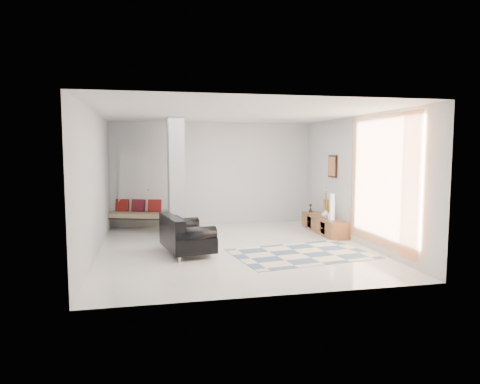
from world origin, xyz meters
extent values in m
plane|color=silver|center=(0.00, 0.00, 0.00)|extent=(6.00, 6.00, 0.00)
plane|color=white|center=(0.00, 0.00, 2.80)|extent=(6.00, 6.00, 0.00)
plane|color=silver|center=(0.00, 3.00, 1.40)|extent=(6.00, 0.00, 6.00)
plane|color=silver|center=(0.00, -3.00, 1.40)|extent=(6.00, 0.00, 6.00)
plane|color=silver|center=(-2.75, 0.00, 1.40)|extent=(0.00, 6.00, 6.00)
plane|color=silver|center=(2.75, 0.00, 1.40)|extent=(0.00, 6.00, 6.00)
cube|color=#A8AEAF|center=(-1.10, 1.60, 1.40)|extent=(0.35, 1.20, 2.80)
cube|color=silver|center=(-2.10, 2.96, 1.02)|extent=(0.85, 0.06, 2.04)
plane|color=#FF8E43|center=(2.67, -1.15, 1.45)|extent=(0.00, 2.55, 2.55)
cube|color=black|center=(2.72, 1.20, 1.65)|extent=(0.04, 0.45, 0.55)
cube|color=brown|center=(2.52, 1.20, 0.20)|extent=(0.45, 1.99, 0.40)
cube|color=black|center=(2.30, 0.76, 0.20)|extent=(0.02, 0.27, 0.28)
cube|color=black|center=(2.30, 1.65, 0.20)|extent=(0.02, 0.27, 0.28)
cube|color=#F4A847|center=(2.70, 1.48, 0.60)|extent=(0.09, 0.32, 0.40)
cube|color=silver|center=(2.42, 0.76, 0.46)|extent=(0.04, 0.10, 0.12)
cylinder|color=silver|center=(-1.20, -0.82, 0.05)|extent=(0.05, 0.05, 0.10)
cylinder|color=silver|center=(-1.41, 0.29, 0.05)|extent=(0.05, 0.05, 0.10)
cylinder|color=silver|center=(-0.59, -0.71, 0.05)|extent=(0.05, 0.05, 0.10)
cylinder|color=silver|center=(-0.80, 0.41, 0.05)|extent=(0.05, 0.05, 0.10)
cube|color=black|center=(-1.00, -0.21, 0.25)|extent=(1.06, 1.50, 0.30)
cube|color=black|center=(-1.31, -0.27, 0.58)|extent=(0.45, 1.39, 0.36)
cylinder|color=black|center=(-0.90, -0.77, 0.48)|extent=(0.82, 0.42, 0.28)
cylinder|color=black|center=(-1.10, 0.35, 0.48)|extent=(0.82, 0.42, 0.28)
cube|color=black|center=(-1.19, -0.24, 0.60)|extent=(0.23, 0.52, 0.31)
cylinder|color=black|center=(-2.91, 2.52, 0.20)|extent=(0.04, 0.04, 0.40)
cylinder|color=black|center=(-1.13, 1.94, 0.20)|extent=(0.04, 0.04, 0.40)
cylinder|color=black|center=(-2.67, 3.26, 0.20)|extent=(0.04, 0.04, 0.40)
cylinder|color=black|center=(-0.89, 2.68, 0.20)|extent=(0.04, 0.04, 0.40)
cube|color=beige|center=(-1.90, 2.60, 0.38)|extent=(2.04, 1.34, 0.12)
cube|color=maroon|center=(-2.43, 2.93, 0.60)|extent=(0.37, 0.26, 0.33)
cube|color=maroon|center=(-2.01, 2.79, 0.60)|extent=(0.37, 0.26, 0.33)
cube|color=maroon|center=(-1.59, 2.66, 0.60)|extent=(0.37, 0.26, 0.33)
cube|color=beige|center=(1.20, -0.78, 0.01)|extent=(2.87, 2.14, 0.01)
cylinder|color=white|center=(2.50, 0.69, 0.71)|extent=(0.11, 0.11, 0.62)
imported|color=white|center=(2.47, 1.01, 0.51)|extent=(0.21, 0.21, 0.22)
camera|label=1|loc=(-1.71, -8.64, 2.06)|focal=32.00mm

